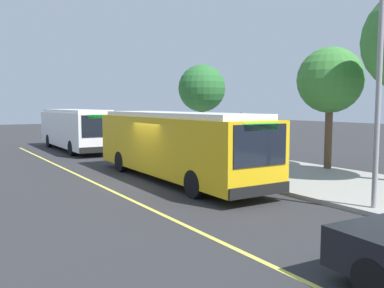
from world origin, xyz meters
TOP-DOWN VIEW (x-y plane):
  - ground_plane at (0.00, 0.00)m, footprint 120.00×120.00m
  - sidewalk_curb at (0.00, 6.00)m, footprint 44.00×6.40m
  - lane_stripe_center at (0.00, -2.20)m, footprint 36.00×0.14m
  - transit_bus_main at (0.22, 1.01)m, footprint 11.26×2.75m
  - transit_bus_second at (-14.05, 0.93)m, footprint 10.70×2.76m
  - bus_shelter at (-1.73, 5.67)m, footprint 2.90×1.60m
  - waiting_bench at (-1.49, 5.52)m, footprint 1.60×0.48m
  - route_sign_post at (1.27, 3.83)m, footprint 0.44×0.08m
  - pedestrian_commuter at (-1.88, 3.96)m, footprint 0.24×0.40m
  - street_tree_upstreet at (2.19, 8.59)m, footprint 3.19×3.19m
  - street_tree_downstreet at (-7.12, 7.35)m, footprint 3.11×3.11m
  - utility_pole at (8.20, 3.34)m, footprint 0.16×0.16m

SIDE VIEW (x-z plane):
  - ground_plane at x=0.00m, z-range 0.00..0.00m
  - lane_stripe_center at x=0.00m, z-range 0.00..0.01m
  - sidewalk_curb at x=0.00m, z-range 0.00..0.15m
  - waiting_bench at x=-1.49m, z-range 0.16..1.11m
  - pedestrian_commuter at x=-1.88m, z-range 0.27..1.96m
  - transit_bus_second at x=-14.05m, z-range 0.14..3.09m
  - transit_bus_main at x=0.22m, z-range 0.14..3.09m
  - bus_shelter at x=-1.73m, z-range 0.68..3.16m
  - route_sign_post at x=1.27m, z-range 0.56..3.36m
  - utility_pole at x=8.20m, z-range 0.15..6.55m
  - street_tree_downstreet at x=-7.12m, z-range 1.45..7.23m
  - street_tree_upstreet at x=2.19m, z-range 1.48..7.40m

